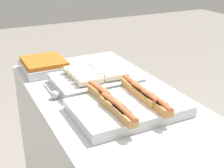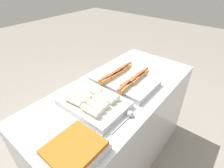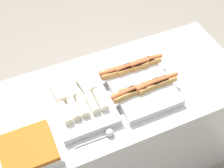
# 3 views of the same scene
# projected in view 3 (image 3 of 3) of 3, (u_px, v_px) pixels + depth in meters

# --- Properties ---
(ground_plane) EXTENTS (12.00, 12.00, 0.00)m
(ground_plane) POSITION_uv_depth(u_px,v_px,m) (118.00, 161.00, 2.54)
(ground_plane) COLOR gray
(counter) EXTENTS (1.54, 0.71, 0.92)m
(counter) POSITION_uv_depth(u_px,v_px,m) (119.00, 131.00, 2.19)
(counter) COLOR silver
(counter) RESTS_ON ground_plane
(tray_hotdogs) EXTENTS (0.42, 0.50, 0.10)m
(tray_hotdogs) POSITION_uv_depth(u_px,v_px,m) (137.00, 80.00, 1.84)
(tray_hotdogs) COLOR silver
(tray_hotdogs) RESTS_ON counter
(tray_wraps) EXTENTS (0.33, 0.45, 0.09)m
(tray_wraps) POSITION_uv_depth(u_px,v_px,m) (79.00, 100.00, 1.74)
(tray_wraps) COLOR silver
(tray_wraps) RESTS_ON counter
(tray_side_front) EXTENTS (0.29, 0.26, 0.07)m
(tray_side_front) POSITION_uv_depth(u_px,v_px,m) (28.00, 151.00, 1.54)
(tray_side_front) COLOR silver
(tray_side_front) RESTS_ON counter
(serving_spoon_near) EXTENTS (0.22, 0.04, 0.04)m
(serving_spoon_near) POSITION_uv_depth(u_px,v_px,m) (107.00, 134.00, 1.62)
(serving_spoon_near) COLOR #B2B5BA
(serving_spoon_near) RESTS_ON counter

